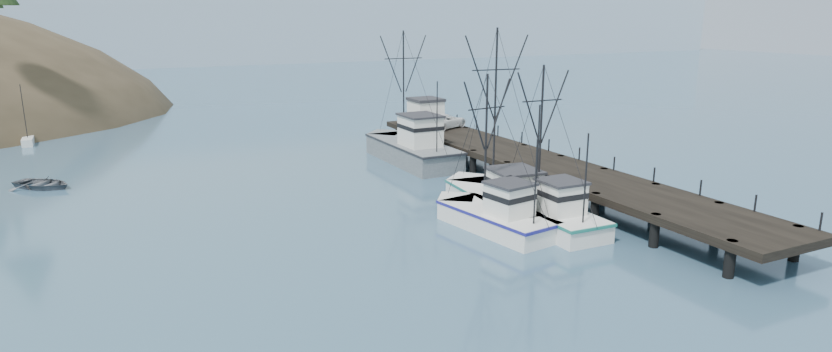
# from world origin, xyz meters

# --- Properties ---
(ground) EXTENTS (400.00, 400.00, 0.00)m
(ground) POSITION_xyz_m (0.00, 0.00, 0.00)
(ground) COLOR #31526E
(ground) RESTS_ON ground
(pier) EXTENTS (6.00, 44.00, 2.00)m
(pier) POSITION_xyz_m (14.00, 16.00, 1.69)
(pier) COLOR black
(pier) RESTS_ON ground
(distant_ridge) EXTENTS (360.00, 40.00, 26.00)m
(distant_ridge) POSITION_xyz_m (10.00, 170.00, 0.00)
(distant_ridge) COLOR #9EB2C6
(distant_ridge) RESTS_ON ground
(trawler_near) EXTENTS (3.49, 10.09, 10.42)m
(trawler_near) POSITION_xyz_m (8.25, 6.97, 0.82)
(trawler_near) COLOR white
(trawler_near) RESTS_ON ground
(trawler_mid) EXTENTS (4.57, 9.89, 9.93)m
(trawler_mid) POSITION_xyz_m (4.92, 7.91, 0.82)
(trawler_mid) COLOR white
(trawler_mid) RESTS_ON ground
(trawler_far) EXTENTS (4.92, 12.52, 12.58)m
(trawler_far) POSITION_xyz_m (7.47, 10.95, 0.82)
(trawler_far) COLOR white
(trawler_far) RESTS_ON ground
(work_vessel) EXTENTS (4.26, 14.08, 12.04)m
(work_vessel) POSITION_xyz_m (8.65, 27.39, 1.23)
(work_vessel) COLOR slate
(work_vessel) RESTS_ON ground
(pier_shed) EXTENTS (3.00, 3.20, 2.80)m
(pier_shed) POSITION_xyz_m (13.61, 34.00, 3.42)
(pier_shed) COLOR silver
(pier_shed) RESTS_ON pier
(pickup_truck) EXTENTS (5.61, 4.26, 1.42)m
(pickup_truck) POSITION_xyz_m (14.55, 31.62, 2.71)
(pickup_truck) COLOR white
(pickup_truck) RESTS_ON pier
(motorboat) EXTENTS (5.78, 5.69, 0.98)m
(motorboat) POSITION_xyz_m (-20.93, 31.82, 0.00)
(motorboat) COLOR #52555C
(motorboat) RESTS_ON ground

